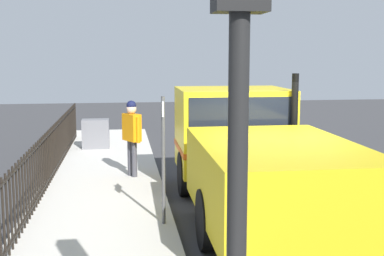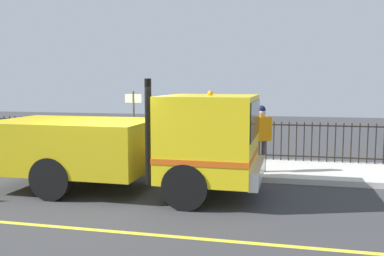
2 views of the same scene
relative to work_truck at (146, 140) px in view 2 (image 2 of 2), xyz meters
name	(u,v)px [view 2 (image 2 of 2)]	position (x,y,z in m)	size (l,w,h in m)	color
ground_plane	(115,195)	(-0.38, 0.64, -1.26)	(47.96, 47.96, 0.00)	#38383A
sidewalk_slab	(158,164)	(2.91, 0.64, -1.19)	(2.72, 21.80, 0.15)	beige
lane_marking	(66,227)	(-2.61, 0.64, -1.26)	(0.12, 19.62, 0.01)	yellow
work_truck	(146,140)	(0.00, 0.00, 0.00)	(2.52, 6.43, 2.67)	yellow
worker_standing	(261,131)	(2.20, -2.53, 0.01)	(0.46, 0.59, 1.83)	orange
iron_fence	(168,137)	(4.08, 0.64, -0.49)	(0.04, 18.57, 1.22)	black
street_sign	(134,121)	(1.74, 0.97, 0.27)	(0.07, 0.50, 2.20)	#4C4C4C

